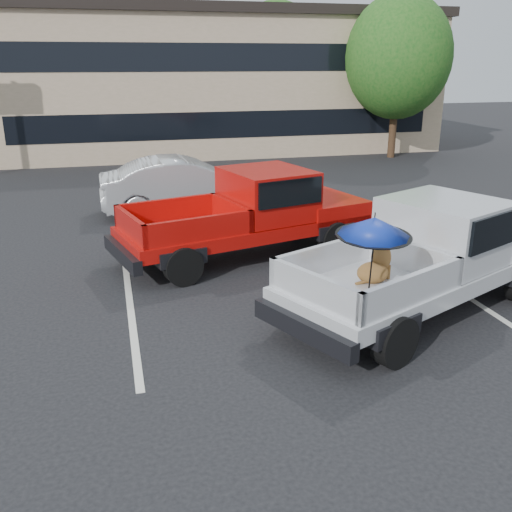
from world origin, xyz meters
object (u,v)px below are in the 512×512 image
at_px(tree_right, 398,57).
at_px(silver_pickup, 434,249).
at_px(red_pickup, 261,209).
at_px(silver_sedan, 185,185).
at_px(tree_back, 276,54).

distance_m(tree_right, silver_pickup, 16.75).
height_order(tree_right, red_pickup, tree_right).
bearing_deg(red_pickup, silver_sedan, 90.33).
relative_size(tree_back, silver_pickup, 1.19).
xyz_separation_m(tree_back, silver_pickup, (-3.90, -22.94, -3.36)).
relative_size(tree_right, silver_sedan, 1.45).
bearing_deg(silver_pickup, silver_sedan, 88.54).
distance_m(tree_right, red_pickup, 14.89).
bearing_deg(silver_sedan, silver_pickup, -158.74).
distance_m(red_pickup, silver_sedan, 4.22).
bearing_deg(silver_pickup, tree_right, 40.73).
relative_size(tree_back, red_pickup, 1.19).
bearing_deg(tree_back, silver_pickup, -99.65).
distance_m(tree_back, silver_sedan, 17.30).
bearing_deg(tree_back, silver_sedan, -114.94).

